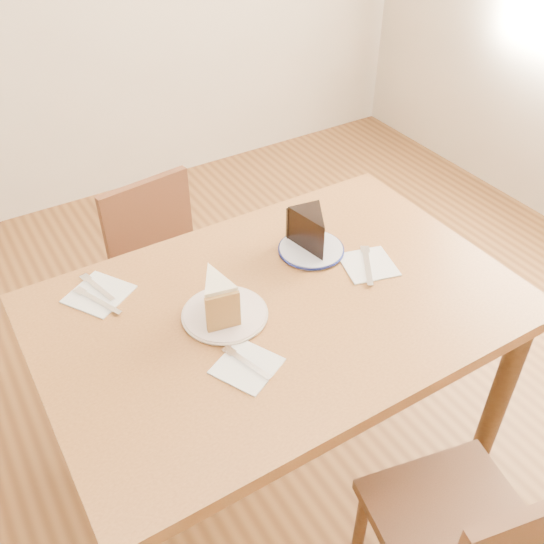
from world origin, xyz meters
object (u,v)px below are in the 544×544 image
at_px(chair_near, 468,541).
at_px(chocolate_cake, 313,234).
at_px(plate_cream, 225,314).
at_px(carrot_cake, 216,296).
at_px(table, 280,330).
at_px(plate_navy, 311,249).
at_px(chair_far, 173,281).

xyz_separation_m(chair_near, chocolate_cake, (0.06, 0.74, 0.40)).
bearing_deg(plate_cream, chair_near, -66.31).
bearing_deg(carrot_cake, chocolate_cake, 26.12).
bearing_deg(table, plate_navy, 36.29).
relative_size(table, chocolate_cake, 9.00).
xyz_separation_m(chair_far, plate_navy, (0.26, -0.45, 0.33)).
bearing_deg(carrot_cake, plate_navy, 26.44).
bearing_deg(table, plate_cream, 168.62).
distance_m(table, chair_near, 0.67).
relative_size(table, plate_navy, 6.77).
bearing_deg(chocolate_cake, table, 44.72).
relative_size(chair_near, plate_navy, 4.17).
height_order(table, plate_cream, plate_cream).
height_order(chair_near, chair_far, chair_far).
height_order(chair_far, chocolate_cake, chocolate_cake).
relative_size(plate_cream, plate_navy, 1.15).
height_order(chair_far, plate_navy, chair_far).
bearing_deg(chair_far, plate_cream, 75.02).
bearing_deg(chair_near, plate_navy, 98.04).
bearing_deg(chair_near, carrot_cake, 126.37).
xyz_separation_m(plate_cream, plate_navy, (0.33, 0.11, 0.00)).
xyz_separation_m(chair_far, plate_cream, (-0.08, -0.56, 0.33)).
bearing_deg(plate_navy, chocolate_cake, -15.08).
distance_m(plate_navy, chocolate_cake, 0.05).
xyz_separation_m(chair_near, plate_cream, (-0.28, 0.64, 0.34)).
bearing_deg(chair_near, table, 114.70).
xyz_separation_m(chair_far, chocolate_cake, (0.26, -0.45, 0.38)).
height_order(chair_far, plate_cream, chair_far).
distance_m(chair_near, chocolate_cake, 0.85).
bearing_deg(plate_cream, table, -11.38).
bearing_deg(carrot_cake, table, -4.26).
xyz_separation_m(table, chair_near, (0.14, -0.61, -0.24)).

